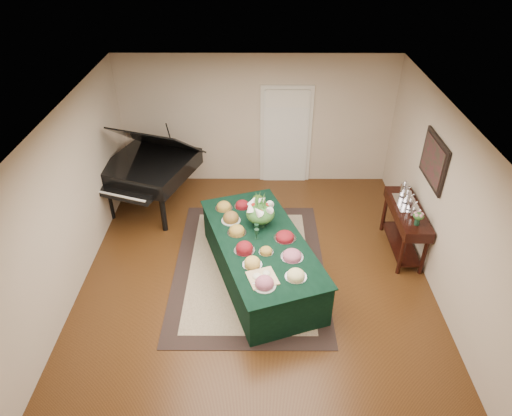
{
  "coord_description": "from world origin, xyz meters",
  "views": [
    {
      "loc": [
        0.03,
        -5.61,
        5.05
      ],
      "look_at": [
        0.0,
        0.3,
        1.05
      ],
      "focal_mm": 32.0,
      "sensor_mm": 36.0,
      "label": 1
    }
  ],
  "objects_px": {
    "buffet_table": "(261,258)",
    "floral_centerpiece": "(260,210)",
    "grand_piano": "(150,167)",
    "mahogany_sideboard": "(406,218)"
  },
  "relations": [
    {
      "from": "buffet_table",
      "to": "floral_centerpiece",
      "type": "height_order",
      "value": "floral_centerpiece"
    },
    {
      "from": "buffet_table",
      "to": "mahogany_sideboard",
      "type": "height_order",
      "value": "mahogany_sideboard"
    },
    {
      "from": "grand_piano",
      "to": "mahogany_sideboard",
      "type": "distance_m",
      "value": 4.69
    },
    {
      "from": "buffet_table",
      "to": "floral_centerpiece",
      "type": "relative_size",
      "value": 6.3
    },
    {
      "from": "floral_centerpiece",
      "to": "grand_piano",
      "type": "xyz_separation_m",
      "value": [
        -2.07,
        1.61,
        -0.12
      ]
    },
    {
      "from": "floral_centerpiece",
      "to": "mahogany_sideboard",
      "type": "height_order",
      "value": "floral_centerpiece"
    },
    {
      "from": "floral_centerpiece",
      "to": "mahogany_sideboard",
      "type": "relative_size",
      "value": 0.34
    },
    {
      "from": "buffet_table",
      "to": "grand_piano",
      "type": "height_order",
      "value": "grand_piano"
    },
    {
      "from": "floral_centerpiece",
      "to": "buffet_table",
      "type": "bearing_deg",
      "value": -89.34
    },
    {
      "from": "buffet_table",
      "to": "floral_centerpiece",
      "type": "xyz_separation_m",
      "value": [
        -0.0,
        0.38,
        0.65
      ]
    }
  ]
}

